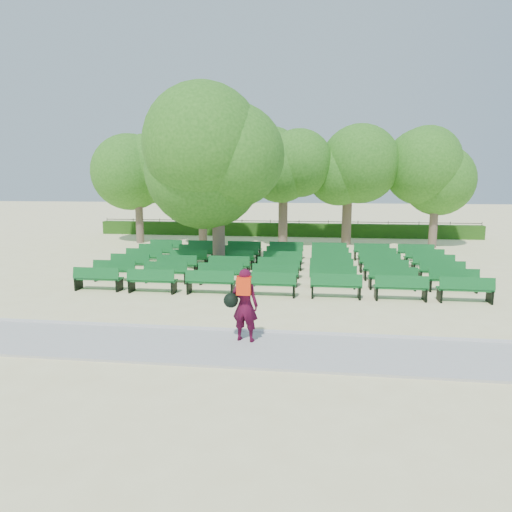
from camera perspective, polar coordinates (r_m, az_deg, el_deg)
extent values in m
plane|color=#F1E5A0|center=(17.73, 0.35, -2.98)|extent=(120.00, 120.00, 0.00)
cube|color=#ADADA9|center=(10.71, -4.69, -11.31)|extent=(30.00, 2.20, 0.06)
cube|color=silver|center=(11.76, -3.50, -9.26)|extent=(30.00, 0.12, 0.10)
cube|color=#244F14|center=(31.43, 3.54, 3.30)|extent=(26.00, 0.70, 0.90)
cube|color=#0F5A22|center=(18.87, 3.13, -0.94)|extent=(1.68, 0.52, 0.06)
cube|color=#0F5A22|center=(18.64, 3.09, -0.35)|extent=(1.67, 0.18, 0.39)
cylinder|color=brown|center=(19.18, -4.69, 2.62)|extent=(0.52, 0.52, 3.09)
ellipsoid|color=#33721E|center=(19.05, -4.81, 11.19)|extent=(4.80, 4.80, 4.32)
imported|color=#440922|center=(10.75, -1.38, -6.14)|extent=(0.71, 0.54, 1.74)
cube|color=#FA320D|center=(10.44, -1.55, -3.79)|extent=(0.33, 0.16, 0.41)
sphere|color=black|center=(10.72, -3.15, -5.56)|extent=(0.35, 0.35, 0.35)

